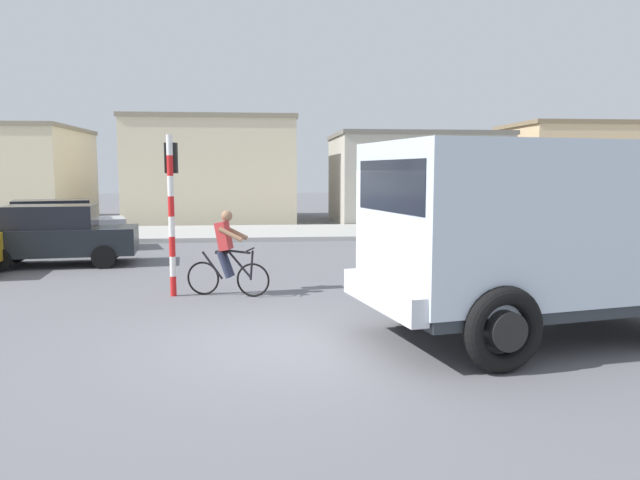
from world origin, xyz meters
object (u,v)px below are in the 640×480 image
object	(u,v)px
cyclist	(227,253)
car_far_side	(56,235)
truck_foreground	(547,227)
car_white_mid	(56,225)
traffic_light_pole	(171,193)

from	to	relation	value
cyclist	car_far_side	xyz separation A→B (m)	(-4.73, 4.42, -0.05)
truck_foreground	car_far_side	world-z (taller)	truck_foreground
cyclist	car_white_mid	world-z (taller)	cyclist
cyclist	traffic_light_pole	distance (m)	1.63
cyclist	car_far_side	bearing A→B (deg)	136.93
car_white_mid	car_far_side	distance (m)	3.23
truck_foreground	traffic_light_pole	distance (m)	7.03
cyclist	car_white_mid	size ratio (longest dim) A/B	0.40
car_white_mid	cyclist	bearing A→B (deg)	-52.66
truck_foreground	car_white_mid	bearing A→B (deg)	134.24
traffic_light_pole	cyclist	bearing A→B (deg)	-9.00
traffic_light_pole	car_far_side	world-z (taller)	traffic_light_pole
traffic_light_pole	car_far_side	bearing A→B (deg)	130.65
truck_foreground	car_far_side	xyz separation A→B (m)	(-9.66, 7.86, -0.85)
truck_foreground	car_white_mid	size ratio (longest dim) A/B	1.34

